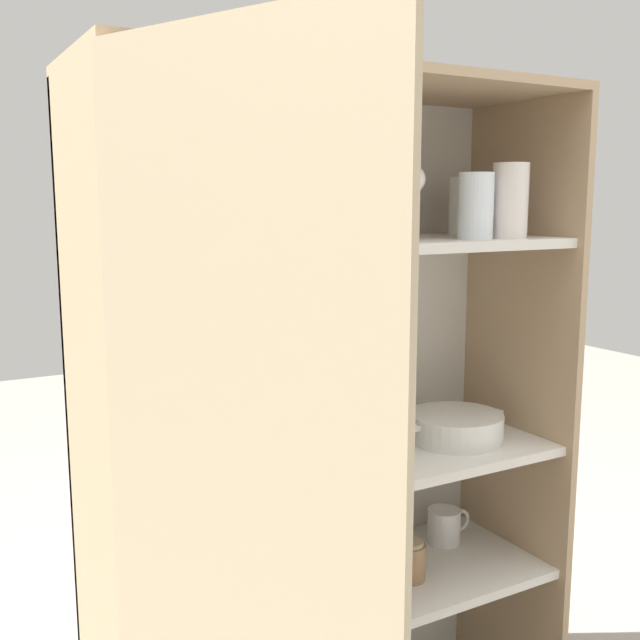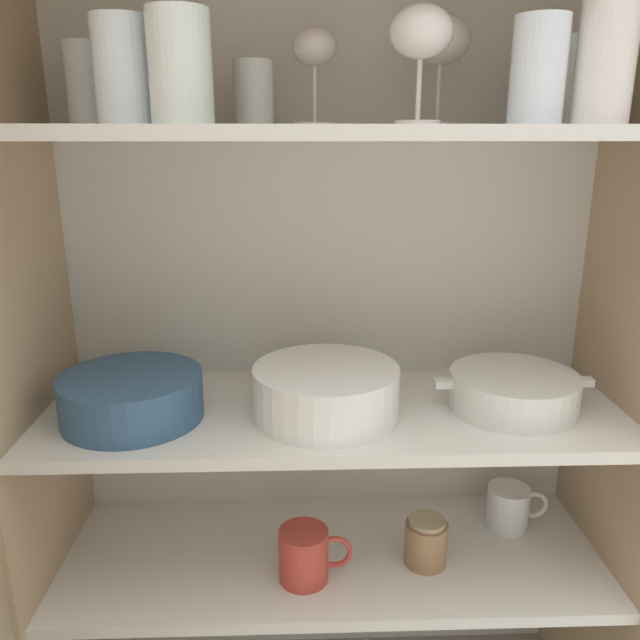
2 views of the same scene
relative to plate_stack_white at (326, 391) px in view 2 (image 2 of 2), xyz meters
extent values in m
cube|color=silver|center=(0.01, 0.21, 0.01)|extent=(0.97, 0.02, 1.36)
cube|color=tan|center=(-0.46, 0.03, 0.01)|extent=(0.02, 0.37, 1.36)
cube|color=tan|center=(0.49, 0.03, 0.01)|extent=(0.02, 0.37, 1.36)
cube|color=silver|center=(0.01, 0.03, -0.33)|extent=(0.93, 0.33, 0.02)
cube|color=silver|center=(0.01, 0.03, -0.05)|extent=(0.93, 0.33, 0.02)
cube|color=silver|center=(0.01, 0.03, 0.39)|extent=(0.93, 0.33, 0.02)
cylinder|color=white|center=(-0.27, -0.01, 0.47)|extent=(0.08, 0.08, 0.14)
cylinder|color=white|center=(0.26, -0.07, 0.47)|extent=(0.07, 0.07, 0.13)
cylinder|color=white|center=(-0.36, 0.11, 0.46)|extent=(0.06, 0.06, 0.12)
cylinder|color=white|center=(-0.19, -0.04, 0.47)|extent=(0.08, 0.08, 0.14)
cylinder|color=white|center=(0.37, 0.08, 0.46)|extent=(0.08, 0.08, 0.13)
cylinder|color=silver|center=(0.35, -0.08, 0.47)|extent=(0.07, 0.07, 0.15)
cylinder|color=white|center=(-0.11, 0.10, 0.45)|extent=(0.06, 0.06, 0.09)
cylinder|color=silver|center=(0.12, -0.03, 0.40)|extent=(0.06, 0.06, 0.01)
cylinder|color=silver|center=(0.12, -0.03, 0.44)|extent=(0.01, 0.01, 0.08)
ellipsoid|color=silver|center=(0.12, -0.03, 0.52)|extent=(0.08, 0.08, 0.07)
cylinder|color=silver|center=(0.18, 0.11, 0.40)|extent=(0.07, 0.07, 0.01)
cylinder|color=silver|center=(0.18, 0.11, 0.45)|extent=(0.01, 0.01, 0.08)
ellipsoid|color=silver|center=(0.18, 0.11, 0.53)|extent=(0.09, 0.09, 0.07)
cylinder|color=silver|center=(-0.01, 0.11, 0.40)|extent=(0.07, 0.07, 0.01)
cylinder|color=silver|center=(-0.01, 0.11, 0.45)|extent=(0.01, 0.01, 0.08)
ellipsoid|color=silver|center=(-0.01, 0.11, 0.51)|extent=(0.07, 0.07, 0.05)
cylinder|color=white|center=(0.00, 0.00, -0.04)|extent=(0.23, 0.23, 0.01)
cylinder|color=white|center=(0.00, 0.00, -0.03)|extent=(0.23, 0.23, 0.01)
cylinder|color=white|center=(0.00, 0.00, -0.02)|extent=(0.23, 0.23, 0.01)
cylinder|color=white|center=(0.00, 0.00, -0.01)|extent=(0.23, 0.23, 0.01)
cylinder|color=white|center=(0.00, 0.00, 0.00)|extent=(0.23, 0.23, 0.01)
cylinder|color=white|center=(0.00, 0.00, 0.01)|extent=(0.23, 0.23, 0.01)
cylinder|color=white|center=(0.00, 0.00, 0.02)|extent=(0.23, 0.23, 0.01)
cylinder|color=white|center=(0.00, 0.00, 0.03)|extent=(0.23, 0.23, 0.01)
cylinder|color=white|center=(0.00, 0.00, 0.04)|extent=(0.23, 0.23, 0.01)
cylinder|color=#33567A|center=(-0.30, 0.00, 0.00)|extent=(0.22, 0.22, 0.07)
torus|color=#33567A|center=(-0.30, 0.00, 0.03)|extent=(0.21, 0.21, 0.01)
cylinder|color=silver|center=(0.30, 0.02, -0.01)|extent=(0.20, 0.20, 0.06)
cube|color=silver|center=(0.19, 0.02, 0.00)|extent=(0.03, 0.02, 0.01)
cube|color=silver|center=(0.42, 0.02, 0.00)|extent=(0.03, 0.02, 0.01)
cylinder|color=#BC3D33|center=(-0.04, -0.04, -0.28)|extent=(0.08, 0.08, 0.09)
torus|color=#BC3D33|center=(0.01, -0.04, -0.27)|extent=(0.06, 0.01, 0.06)
cylinder|color=white|center=(0.35, 0.10, -0.28)|extent=(0.08, 0.08, 0.08)
torus|color=white|center=(0.39, 0.10, -0.28)|extent=(0.05, 0.01, 0.05)
cylinder|color=#99704C|center=(0.17, 0.00, -0.28)|extent=(0.07, 0.07, 0.08)
cylinder|color=tan|center=(0.17, 0.00, -0.24)|extent=(0.06, 0.06, 0.01)
camera|label=1|loc=(-0.72, -1.20, 0.48)|focal=42.00mm
camera|label=2|loc=(-0.04, -0.91, 0.39)|focal=35.00mm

